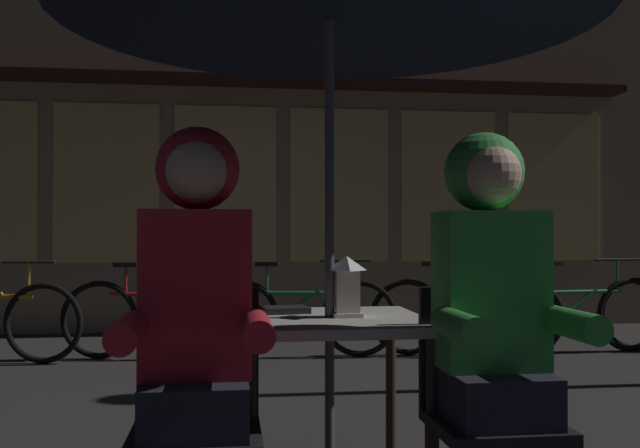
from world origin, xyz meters
name	(u,v)px	position (x,y,z in m)	size (l,w,h in m)	color
cafe_table	(330,344)	(0.00, 0.00, 0.64)	(0.72, 0.72, 0.74)	#B2AD9E
lantern	(347,285)	(0.07, 0.00, 0.86)	(0.11, 0.11, 0.23)	white
chair_left	(197,412)	(-0.48, -0.37, 0.49)	(0.40, 0.40, 0.87)	black
chair_right	(487,402)	(0.48, -0.37, 0.49)	(0.40, 0.40, 0.87)	black
person_left_hooded	(196,301)	(-0.48, -0.43, 0.85)	(0.45, 0.56, 1.40)	black
person_right_hooded	(493,297)	(0.48, -0.43, 0.85)	(0.45, 0.56, 1.40)	black
shopfront_building	(226,55)	(-0.41, 5.39, 3.09)	(10.00, 0.93, 6.20)	#937A56
bicycle_second	(159,318)	(-0.96, 3.43, 0.35)	(1.67, 0.28, 0.84)	black
bicycle_third	(300,316)	(0.23, 3.40, 0.35)	(1.66, 0.34, 0.84)	black
bicycle_fourth	(467,315)	(1.67, 3.25, 0.35)	(1.66, 0.35, 0.84)	black
bicycle_fifth	(579,314)	(2.69, 3.22, 0.35)	(1.67, 0.24, 0.84)	black
book	(282,310)	(-0.17, 0.16, 0.75)	(0.20, 0.14, 0.02)	black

